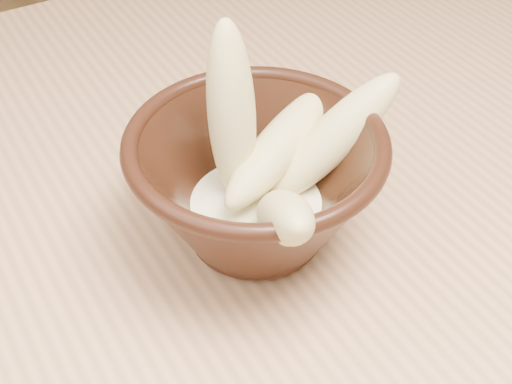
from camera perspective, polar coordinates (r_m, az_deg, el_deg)
table at (r=0.72m, az=11.18°, el=0.33°), size 1.20×0.80×0.75m
bowl at (r=0.50m, az=0.00°, el=0.72°), size 0.18×0.18×0.10m
milk_puddle at (r=0.52m, az=0.00°, el=-1.31°), size 0.10×0.10×0.01m
banana_upright at (r=0.49m, az=-1.98°, el=6.33°), size 0.05×0.07×0.14m
banana_right at (r=0.52m, az=6.22°, el=4.32°), size 0.12×0.04×0.10m
banana_across at (r=0.52m, az=1.97°, el=3.74°), size 0.14×0.09×0.06m
banana_front at (r=0.45m, az=2.29°, el=-2.00°), size 0.08×0.12×0.10m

